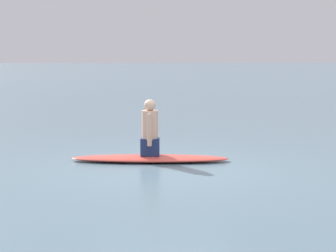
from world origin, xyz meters
name	(u,v)px	position (x,y,z in m)	size (l,w,h in m)	color
ground_plane	(165,169)	(0.00, 0.00, 0.00)	(400.00, 400.00, 0.00)	slate
surfboard	(150,158)	(0.13, -0.75, 0.06)	(2.85, 0.67, 0.11)	#D84C3F
person_paddler	(150,130)	(0.13, -0.75, 0.57)	(0.38, 0.45, 1.01)	navy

